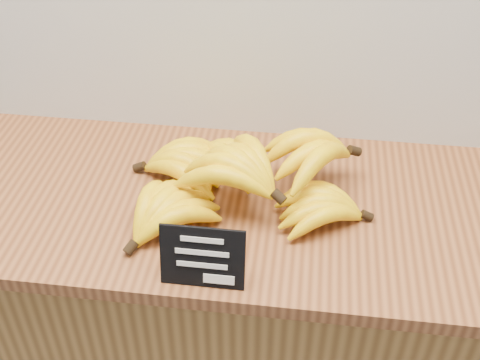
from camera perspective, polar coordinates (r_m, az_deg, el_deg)
name	(u,v)px	position (r m, az deg, el deg)	size (l,w,h in m)	color
counter	(243,344)	(1.58, 0.24, -15.25)	(1.34, 0.50, 0.90)	olive
counter_top	(243,205)	(1.24, 0.30, -2.38)	(1.32, 0.54, 0.03)	brown
chalkboard_sign	(202,258)	(1.03, -3.60, -7.37)	(0.15, 0.01, 0.12)	black
banana_pile	(236,175)	(1.20, -0.35, 0.47)	(0.52, 0.39, 0.13)	yellow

